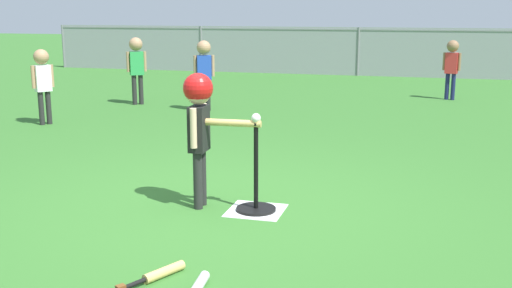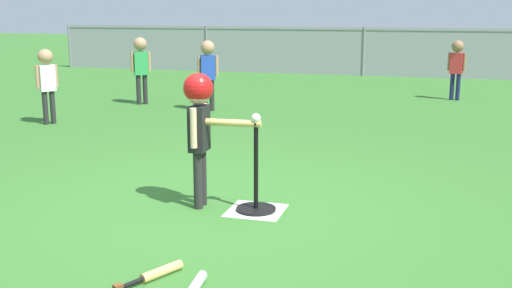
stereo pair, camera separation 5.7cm
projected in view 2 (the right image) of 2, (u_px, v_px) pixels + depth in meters
The scene contains 11 objects.
ground_plane at pixel (215, 211), 4.93m from camera, with size 60.00×60.00×0.00m, color #336B28.
home_plate at pixel (256, 210), 4.93m from camera, with size 0.44×0.44×0.01m, color white.
batting_tee at pixel (256, 197), 4.91m from camera, with size 0.32×0.32×0.72m.
baseball_on_tee at pixel (256, 118), 4.77m from camera, with size 0.07×0.07×0.07m, color white.
batter_child at pixel (200, 113), 4.87m from camera, with size 0.63×0.31×1.10m.
fielder_deep_center at pixel (457, 62), 10.74m from camera, with size 0.30×0.21×1.05m.
fielder_near_left at pixel (208, 66), 9.58m from camera, with size 0.30×0.22×1.10m.
fielder_deep_left at pixel (141, 61), 10.25m from camera, with size 0.28×0.24×1.12m.
fielder_deep_right at pixel (47, 76), 8.49m from camera, with size 0.22×0.26×1.05m.
spare_bat_wood at pixel (153, 275), 3.68m from camera, with size 0.32×0.56×0.06m.
outfield_fence at pixel (364, 50), 14.65m from camera, with size 16.06×0.06×1.15m.
Camera 2 is at (1.62, -4.42, 1.59)m, focal length 43.09 mm.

